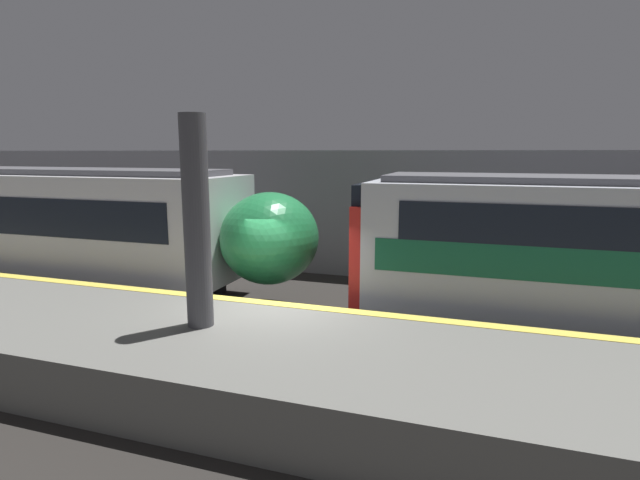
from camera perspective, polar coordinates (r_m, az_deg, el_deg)
ground_plane at (r=10.63m, az=-4.76°, el=-12.09°), size 120.00×120.00×0.00m
platform at (r=8.87m, az=-9.78°, el=-13.40°), size 40.00×3.79×0.99m
station_rear_barrier at (r=15.99m, az=4.15°, el=2.91°), size 50.00×0.15×4.05m
support_pillar_near at (r=8.76m, az=-13.92°, el=1.92°), size 0.45×0.45×3.65m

